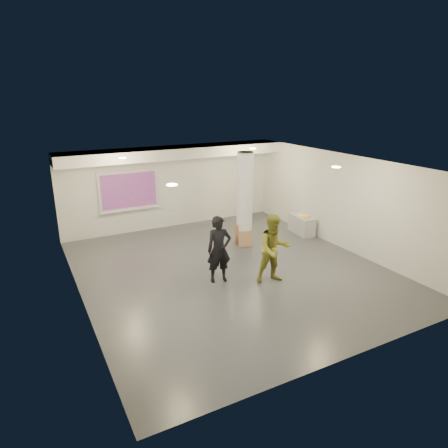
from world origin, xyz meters
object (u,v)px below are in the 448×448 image
credenza (302,225)px  man (274,249)px  column (245,198)px  projection_screen (129,191)px  woman (219,250)px

credenza → man: bearing=-133.5°
column → projection_screen: column is taller
credenza → projection_screen: bearing=156.7°
credenza → man: (-3.07, -2.68, 0.60)m
column → woman: 3.14m
projection_screen → credenza: 6.18m
credenza → woman: size_ratio=0.62×
column → credenza: column is taller
column → man: column is taller
woman → projection_screen: bearing=112.6°
projection_screen → woman: bearing=-78.4°
column → woman: size_ratio=1.69×
projection_screen → woman: 5.05m
projection_screen → woman: (1.00, -4.90, -0.64)m
column → projection_screen: size_ratio=1.43×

